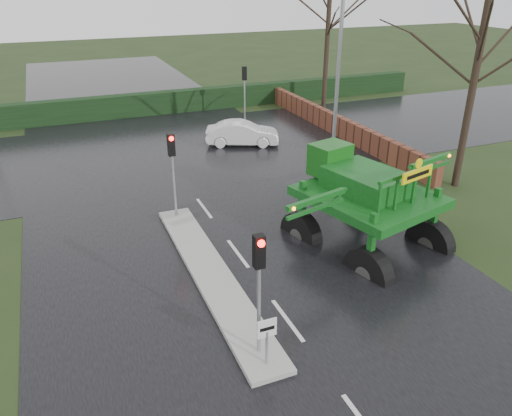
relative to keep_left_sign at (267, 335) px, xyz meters
name	(u,v)px	position (x,y,z in m)	size (l,w,h in m)	color
ground	(287,321)	(1.30, 1.50, -1.06)	(140.00, 140.00, 0.00)	black
road_main	(191,191)	(1.30, 11.50, -1.05)	(14.00, 80.00, 0.02)	black
road_cross	(161,151)	(1.30, 17.50, -1.05)	(80.00, 12.00, 0.02)	black
median_island	(211,274)	(0.00, 4.50, -0.97)	(1.20, 10.00, 0.16)	gray
hedge_row	(134,105)	(1.30, 25.50, -0.31)	(44.00, 0.90, 1.50)	black
brick_wall	(328,121)	(11.80, 17.50, -0.46)	(0.40, 20.00, 1.20)	#592D1E
keep_left_sign	(267,335)	(0.00, 0.00, 0.00)	(0.50, 0.07, 1.35)	gray
traffic_signal_near	(259,270)	(0.00, 0.49, 1.53)	(0.26, 0.33, 3.52)	gray
traffic_signal_mid	(172,158)	(0.00, 8.99, 1.53)	(0.26, 0.33, 3.52)	gray
traffic_signal_far	(244,81)	(7.80, 21.51, 1.53)	(0.26, 0.33, 3.52)	gray
street_light_right	(335,39)	(9.49, 13.50, 4.93)	(3.85, 0.30, 10.00)	gray
tree_right_near	(476,71)	(12.80, 7.50, 4.14)	(5.60, 5.60, 9.64)	black
tree_right_far	(329,12)	(14.30, 22.50, 5.44)	(7.00, 7.00, 12.05)	black
crop_sprayer	(369,212)	(4.75, 2.89, 1.12)	(8.03, 5.92, 4.61)	black
white_sedan	(242,145)	(5.82, 16.80, -1.06)	(1.42, 4.07, 1.34)	silver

